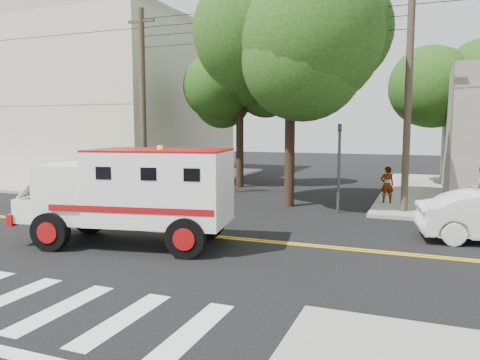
% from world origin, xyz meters
% --- Properties ---
extents(ground, '(100.00, 100.00, 0.00)m').
position_xyz_m(ground, '(0.00, 0.00, 0.00)').
color(ground, black).
rests_on(ground, ground).
extents(sidewalk_nw, '(17.00, 17.00, 0.15)m').
position_xyz_m(sidewalk_nw, '(-13.50, 13.50, 0.07)').
color(sidewalk_nw, gray).
rests_on(sidewalk_nw, ground).
extents(building_left, '(16.00, 14.00, 10.00)m').
position_xyz_m(building_left, '(-15.50, 15.00, 5.15)').
color(building_left, beige).
rests_on(building_left, sidewalk_nw).
extents(utility_pole_left, '(0.28, 0.28, 9.00)m').
position_xyz_m(utility_pole_left, '(-5.60, 6.00, 4.50)').
color(utility_pole_left, '#382D23').
rests_on(utility_pole_left, ground).
extents(utility_pole_right, '(0.28, 0.28, 9.00)m').
position_xyz_m(utility_pole_right, '(6.30, 6.20, 4.50)').
color(utility_pole_right, '#382D23').
rests_on(utility_pole_right, ground).
extents(tree_main, '(6.08, 5.70, 9.85)m').
position_xyz_m(tree_main, '(1.94, 6.21, 7.20)').
color(tree_main, black).
rests_on(tree_main, ground).
extents(tree_left, '(4.48, 4.20, 7.70)m').
position_xyz_m(tree_left, '(-2.68, 11.79, 5.73)').
color(tree_left, black).
rests_on(tree_left, ground).
extents(tree_right, '(4.80, 4.50, 8.20)m').
position_xyz_m(tree_right, '(8.84, 15.77, 6.09)').
color(tree_right, black).
rests_on(tree_right, ground).
extents(traffic_signal, '(0.15, 0.18, 3.60)m').
position_xyz_m(traffic_signal, '(3.80, 5.60, 2.23)').
color(traffic_signal, '#3F3F42').
rests_on(traffic_signal, ground).
extents(accessibility_sign, '(0.45, 0.10, 2.02)m').
position_xyz_m(accessibility_sign, '(-6.20, 6.17, 1.37)').
color(accessibility_sign, '#3F3F42').
rests_on(accessibility_sign, ground).
extents(palm_planter, '(3.52, 2.63, 2.36)m').
position_xyz_m(palm_planter, '(-7.44, 6.62, 1.65)').
color(palm_planter, '#1E3314').
rests_on(palm_planter, sidewalk_nw).
extents(armored_truck, '(6.53, 3.41, 2.84)m').
position_xyz_m(armored_truck, '(-0.90, -1.77, 1.61)').
color(armored_truck, white).
rests_on(armored_truck, ground).
extents(pedestrian_a, '(0.67, 0.54, 1.61)m').
position_xyz_m(pedestrian_a, '(5.50, 8.15, 0.95)').
color(pedestrian_a, gray).
rests_on(pedestrian_a, sidewalk_ne).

